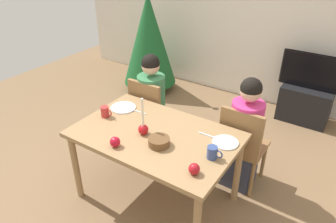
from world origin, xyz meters
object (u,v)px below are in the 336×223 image
at_px(christmas_tree, 149,39).
at_px(apple_by_left_plate, 115,142).
at_px(tv_stand, 305,104).
at_px(mug_left, 105,112).
at_px(chair_right, 242,143).
at_px(mug_right, 213,153).
at_px(tv, 313,71).
at_px(bowl_walnuts, 159,142).
at_px(candle_centerpiece, 143,127).
at_px(plate_right, 225,142).
at_px(person_left_child, 152,106).
at_px(dining_table, 155,141).
at_px(chair_left, 150,112).
at_px(plate_left, 123,108).
at_px(apple_near_candle, 194,169).
at_px(person_right_child, 244,136).

relative_size(christmas_tree, apple_by_left_plate, 18.66).
xyz_separation_m(tv_stand, mug_left, (-1.38, -2.33, 0.56)).
xyz_separation_m(chair_right, mug_left, (-1.13, -0.63, 0.29)).
xyz_separation_m(christmas_tree, apple_by_left_plate, (1.33, -2.27, -0.04)).
bearing_deg(mug_right, christmas_tree, 136.16).
xyz_separation_m(tv, bowl_walnuts, (-0.70, -2.42, 0.07)).
bearing_deg(candle_centerpiece, tv_stand, 69.05).
xyz_separation_m(candle_centerpiece, apple_by_left_plate, (-0.08, -0.27, -0.03)).
xyz_separation_m(chair_right, plate_right, (-0.01, -0.41, 0.24)).
height_order(person_left_child, tv, person_left_child).
bearing_deg(apple_by_left_plate, mug_right, 22.19).
distance_m(dining_table, person_left_child, 0.82).
xyz_separation_m(plate_right, apple_by_left_plate, (-0.72, -0.53, 0.04)).
height_order(chair_left, mug_left, chair_left).
height_order(chair_right, plate_left, chair_right).
bearing_deg(christmas_tree, apple_near_candle, -47.45).
bearing_deg(plate_left, dining_table, -19.95).
relative_size(chair_left, plate_left, 3.65).
xyz_separation_m(plate_left, mug_left, (-0.03, -0.21, 0.05)).
bearing_deg(mug_right, bowl_walnuts, -168.72).
bearing_deg(chair_left, mug_left, -93.98).
relative_size(chair_right, tv, 1.14).
bearing_deg(chair_left, tv_stand, 51.77).
bearing_deg(dining_table, christmas_tree, 127.61).
relative_size(christmas_tree, plate_right, 7.44).
relative_size(dining_table, chair_right, 1.56).
bearing_deg(christmas_tree, tv_stand, 8.98).
relative_size(tv, plate_left, 3.21).
bearing_deg(chair_right, chair_left, 180.00).
xyz_separation_m(dining_table, apple_near_candle, (0.53, -0.27, 0.13)).
distance_m(tv_stand, christmas_tree, 2.42).
height_order(person_left_child, person_right_child, same).
height_order(plate_right, apple_near_candle, apple_near_candle).
relative_size(chair_left, person_left_child, 0.77).
height_order(tv_stand, apple_by_left_plate, apple_by_left_plate).
bearing_deg(tv, mug_right, -96.45).
bearing_deg(person_left_child, tv, 51.24).
xyz_separation_m(person_right_child, apple_by_left_plate, (-0.74, -0.97, 0.22)).
distance_m(chair_left, tv_stand, 2.17).
relative_size(tv_stand, candle_centerpiece, 1.87).
bearing_deg(plate_right, chair_right, 88.13).
xyz_separation_m(tv, mug_right, (-0.26, -2.34, 0.09)).
height_order(person_left_child, bowl_walnuts, person_left_child).
bearing_deg(christmas_tree, chair_left, -53.46).
bearing_deg(chair_right, tv_stand, 81.65).
relative_size(tv, mug_left, 6.40).
distance_m(chair_left, apple_near_candle, 1.39).
xyz_separation_m(chair_left, candle_centerpiece, (0.43, -0.67, 0.31)).
relative_size(chair_left, chair_right, 1.00).
distance_m(chair_left, plate_right, 1.17).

